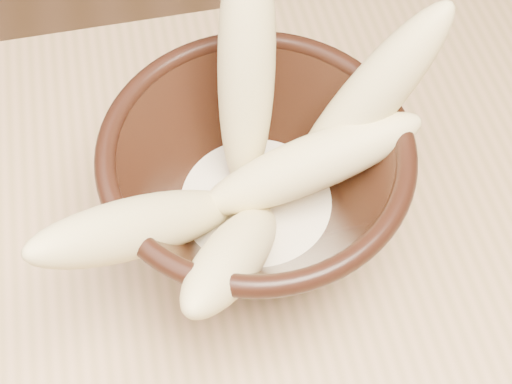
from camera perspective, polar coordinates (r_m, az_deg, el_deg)
bowl at (r=0.50m, az=0.00°, el=0.61°), size 0.21×0.21×0.12m
milk_puddle at (r=0.53m, az=0.00°, el=-1.09°), size 0.12×0.12×0.02m
banana_upright at (r=0.48m, az=-0.78°, el=9.90°), size 0.07×0.12×0.19m
banana_left at (r=0.45m, az=-8.98°, el=-2.68°), size 0.16×0.12×0.14m
banana_right at (r=0.49m, az=8.65°, el=6.90°), size 0.14×0.07×0.16m
banana_across at (r=0.49m, az=4.32°, el=2.23°), size 0.17×0.05×0.09m
banana_front at (r=0.46m, az=-1.85°, el=-5.20°), size 0.11×0.14×0.11m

